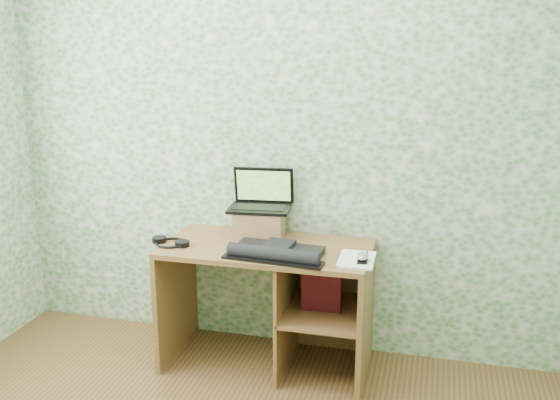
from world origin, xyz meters
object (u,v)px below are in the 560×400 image
(desk, at_px, (281,289))
(laptop, at_px, (261,199))
(keyboard, at_px, (276,252))
(riser, at_px, (260,224))
(notepad, at_px, (357,260))

(desk, height_order, laptop, laptop)
(desk, distance_m, keyboard, 0.35)
(desk, height_order, keyboard, keyboard)
(riser, height_order, laptop, laptop)
(laptop, height_order, notepad, laptop)
(desk, bearing_deg, keyboard, -84.00)
(notepad, bearing_deg, keyboard, -175.92)
(desk, xyz_separation_m, notepad, (0.46, -0.14, 0.28))
(desk, bearing_deg, notepad, -17.10)
(laptop, bearing_deg, keyboard, -67.77)
(riser, relative_size, laptop, 0.74)
(desk, xyz_separation_m, keyboard, (0.02, -0.18, 0.30))
(notepad, bearing_deg, desk, 161.28)
(laptop, xyz_separation_m, keyboard, (0.18, -0.34, -0.20))
(desk, distance_m, laptop, 0.55)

